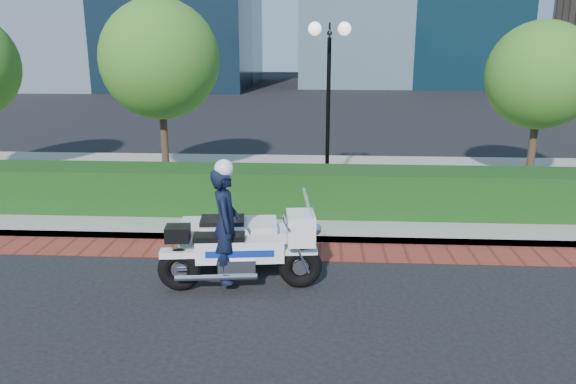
# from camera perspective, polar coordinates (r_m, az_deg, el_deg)

# --- Properties ---
(ground) EXTENTS (120.00, 120.00, 0.00)m
(ground) POSITION_cam_1_polar(r_m,az_deg,el_deg) (9.57, -1.89, -9.29)
(ground) COLOR black
(ground) RESTS_ON ground
(brick_strip) EXTENTS (60.00, 1.00, 0.01)m
(brick_strip) POSITION_cam_1_polar(r_m,az_deg,el_deg) (10.94, -1.19, -5.98)
(brick_strip) COLOR maroon
(brick_strip) RESTS_ON ground
(sidewalk) EXTENTS (60.00, 8.00, 0.15)m
(sidewalk) POSITION_cam_1_polar(r_m,az_deg,el_deg) (15.19, 0.13, 0.46)
(sidewalk) COLOR gray
(sidewalk) RESTS_ON ground
(hedge_main) EXTENTS (18.00, 1.20, 1.00)m
(hedge_main) POSITION_cam_1_polar(r_m,az_deg,el_deg) (12.73, -0.47, 0.17)
(hedge_main) COLOR black
(hedge_main) RESTS_ON sidewalk
(lamppost) EXTENTS (1.02, 0.70, 4.21)m
(lamppost) POSITION_cam_1_polar(r_m,az_deg,el_deg) (13.90, 4.15, 11.09)
(lamppost) COLOR black
(lamppost) RESTS_ON sidewalk
(tree_b) EXTENTS (3.20, 3.20, 4.89)m
(tree_b) POSITION_cam_1_polar(r_m,az_deg,el_deg) (15.77, -12.90, 13.00)
(tree_b) COLOR #332319
(tree_b) RESTS_ON sidewalk
(tree_c) EXTENTS (2.80, 2.80, 4.30)m
(tree_c) POSITION_cam_1_polar(r_m,az_deg,el_deg) (16.22, 24.29, 10.73)
(tree_c) COLOR #332319
(tree_c) RESTS_ON sidewalk
(police_motorcycle) EXTENTS (2.70, 1.92, 2.18)m
(police_motorcycle) POSITION_cam_1_polar(r_m,az_deg,el_deg) (9.50, -5.52, -4.67)
(police_motorcycle) COLOR black
(police_motorcycle) RESTS_ON ground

